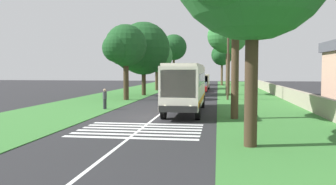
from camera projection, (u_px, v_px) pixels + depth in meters
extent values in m
plane|color=#262628|center=(155.00, 118.00, 24.04)|extent=(160.00, 160.00, 0.00)
cube|color=#387533|center=(107.00, 99.00, 40.01)|extent=(120.00, 8.00, 0.04)
cube|color=#387533|center=(255.00, 100.00, 37.71)|extent=(120.00, 8.00, 0.04)
cube|color=silver|center=(179.00, 100.00, 38.86)|extent=(110.00, 0.16, 0.01)
cube|color=silver|center=(186.00, 85.00, 27.28)|extent=(11.00, 2.50, 2.90)
cube|color=slate|center=(186.00, 79.00, 27.54)|extent=(9.68, 2.54, 0.85)
cube|color=slate|center=(178.00, 84.00, 21.86)|extent=(0.08, 2.20, 1.74)
cube|color=orange|center=(186.00, 98.00, 27.35)|extent=(10.78, 2.53, 0.36)
cube|color=silver|center=(186.00, 65.00, 27.18)|extent=(10.56, 2.30, 0.18)
cube|color=black|center=(178.00, 109.00, 21.85)|extent=(0.16, 2.40, 0.40)
sphere|color=#F2EDCC|center=(165.00, 107.00, 22.01)|extent=(0.24, 0.24, 0.24)
sphere|color=#F2EDCC|center=(191.00, 107.00, 21.79)|extent=(0.24, 0.24, 0.24)
cylinder|color=black|center=(164.00, 111.00, 23.69)|extent=(1.10, 0.32, 1.10)
cylinder|color=black|center=(176.00, 101.00, 31.00)|extent=(1.10, 0.32, 1.10)
cylinder|color=black|center=(198.00, 111.00, 23.37)|extent=(1.10, 0.32, 1.10)
cylinder|color=black|center=(203.00, 101.00, 30.68)|extent=(1.10, 0.32, 1.10)
cube|color=silver|center=(129.00, 138.00, 17.15)|extent=(0.45, 6.80, 0.01)
cube|color=silver|center=(134.00, 135.00, 18.04)|extent=(0.45, 6.80, 0.01)
cube|color=silver|center=(138.00, 132.00, 18.93)|extent=(0.45, 6.80, 0.01)
cube|color=silver|center=(141.00, 129.00, 19.82)|extent=(0.45, 6.80, 0.01)
cube|color=silver|center=(144.00, 126.00, 20.71)|extent=(0.45, 6.80, 0.01)
cube|color=silver|center=(147.00, 124.00, 21.60)|extent=(0.45, 6.80, 0.01)
cube|color=#B7A893|center=(172.00, 91.00, 46.22)|extent=(4.30, 1.75, 0.70)
cube|color=slate|center=(172.00, 86.00, 46.08)|extent=(2.00, 1.61, 0.55)
cylinder|color=black|center=(165.00, 93.00, 45.01)|extent=(0.64, 0.22, 0.64)
cylinder|color=black|center=(168.00, 92.00, 47.68)|extent=(0.64, 0.22, 0.64)
cylinder|color=black|center=(177.00, 93.00, 44.79)|extent=(0.64, 0.22, 0.64)
cylinder|color=black|center=(179.00, 92.00, 47.46)|extent=(0.64, 0.22, 0.64)
cube|color=#B21E1E|center=(201.00, 88.00, 52.85)|extent=(4.30, 1.75, 0.70)
cube|color=slate|center=(201.00, 84.00, 52.71)|extent=(2.00, 1.61, 0.55)
cylinder|color=black|center=(196.00, 90.00, 51.64)|extent=(0.64, 0.22, 0.64)
cylinder|color=black|center=(197.00, 89.00, 54.30)|extent=(0.64, 0.22, 0.64)
cylinder|color=black|center=(206.00, 90.00, 51.42)|extent=(0.64, 0.22, 0.64)
cylinder|color=black|center=(207.00, 89.00, 54.09)|extent=(0.64, 0.22, 0.64)
cube|color=#BFB299|center=(203.00, 80.00, 60.57)|extent=(6.00, 2.10, 2.10)
cube|color=slate|center=(203.00, 78.00, 60.74)|extent=(5.04, 2.13, 0.70)
cube|color=slate|center=(202.00, 80.00, 57.62)|extent=(0.06, 1.76, 1.18)
cylinder|color=black|center=(197.00, 87.00, 58.90)|extent=(0.76, 0.24, 0.76)
cylinder|color=black|center=(198.00, 86.00, 62.65)|extent=(0.76, 0.24, 0.76)
cylinder|color=black|center=(208.00, 87.00, 58.63)|extent=(0.76, 0.24, 0.76)
cylinder|color=black|center=(209.00, 86.00, 62.38)|extent=(0.76, 0.24, 0.76)
cylinder|color=#4C3826|center=(157.00, 78.00, 55.97)|extent=(0.46, 0.46, 4.01)
sphere|color=#337A38|center=(157.00, 56.00, 55.75)|extent=(5.08, 5.08, 5.08)
sphere|color=#337A38|center=(158.00, 59.00, 57.29)|extent=(3.26, 3.26, 3.26)
sphere|color=#337A38|center=(150.00, 58.00, 54.63)|extent=(3.12, 3.12, 3.12)
cylinder|color=#4C3826|center=(174.00, 70.00, 74.96)|extent=(0.47, 0.47, 6.49)
sphere|color=#19471E|center=(174.00, 47.00, 74.66)|extent=(5.47, 5.47, 5.47)
sphere|color=#19471E|center=(175.00, 50.00, 76.30)|extent=(3.83, 3.83, 3.83)
sphere|color=#19471E|center=(169.00, 49.00, 73.45)|extent=(3.94, 3.94, 3.94)
cylinder|color=#3D2D1E|center=(126.00, 78.00, 38.14)|extent=(0.58, 0.58, 4.64)
sphere|color=#19471E|center=(126.00, 45.00, 37.91)|extent=(4.51, 4.51, 4.51)
sphere|color=#19471E|center=(129.00, 49.00, 39.27)|extent=(3.01, 3.01, 3.01)
sphere|color=#19471E|center=(117.00, 48.00, 36.91)|extent=(3.06, 3.06, 3.06)
cylinder|color=#3D2D1E|center=(144.00, 79.00, 45.22)|extent=(0.53, 0.53, 4.12)
sphere|color=#19471E|center=(144.00, 48.00, 44.97)|extent=(6.73, 6.73, 6.73)
sphere|color=#19471E|center=(147.00, 53.00, 46.99)|extent=(4.75, 4.75, 4.75)
sphere|color=#19471E|center=(133.00, 52.00, 43.48)|extent=(4.73, 4.73, 4.73)
cylinder|color=brown|center=(222.00, 73.00, 73.24)|extent=(0.44, 0.44, 5.12)
sphere|color=#19471E|center=(222.00, 55.00, 72.99)|extent=(4.43, 4.43, 4.43)
sphere|color=#19471E|center=(222.00, 57.00, 74.33)|extent=(3.03, 3.03, 3.03)
sphere|color=#19471E|center=(219.00, 56.00, 72.01)|extent=(2.45, 2.45, 2.45)
cylinder|color=brown|center=(228.00, 70.00, 45.88)|extent=(0.53, 0.53, 6.45)
sphere|color=#337A38|center=(228.00, 34.00, 45.58)|extent=(5.17, 5.17, 5.17)
sphere|color=#337A38|center=(228.00, 38.00, 47.14)|extent=(3.20, 3.20, 3.20)
sphere|color=#337A38|center=(222.00, 36.00, 44.44)|extent=(3.73, 3.73, 3.73)
cylinder|color=#4C3826|center=(235.00, 67.00, 23.41)|extent=(0.50, 0.50, 6.87)
sphere|color=#286B2D|center=(235.00, 1.00, 24.96)|extent=(3.78, 3.78, 3.78)
cylinder|color=#3D2D1E|center=(251.00, 76.00, 14.91)|extent=(0.55, 0.55, 6.04)
cylinder|color=#473828|center=(228.00, 63.00, 38.23)|extent=(0.24, 0.24, 7.96)
cube|color=#3D3326|center=(228.00, 32.00, 38.01)|extent=(0.12, 1.40, 0.12)
cube|color=#9E937F|center=(280.00, 91.00, 42.13)|extent=(70.00, 0.40, 1.34)
cylinder|color=#26262D|center=(105.00, 104.00, 29.35)|extent=(0.28, 0.28, 0.85)
cylinder|color=#3F3F47|center=(105.00, 95.00, 29.31)|extent=(0.34, 0.34, 0.60)
sphere|color=tan|center=(105.00, 90.00, 29.28)|extent=(0.24, 0.24, 0.24)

